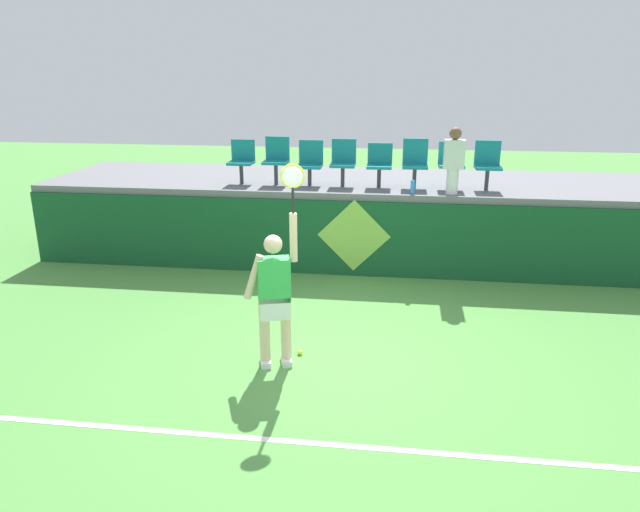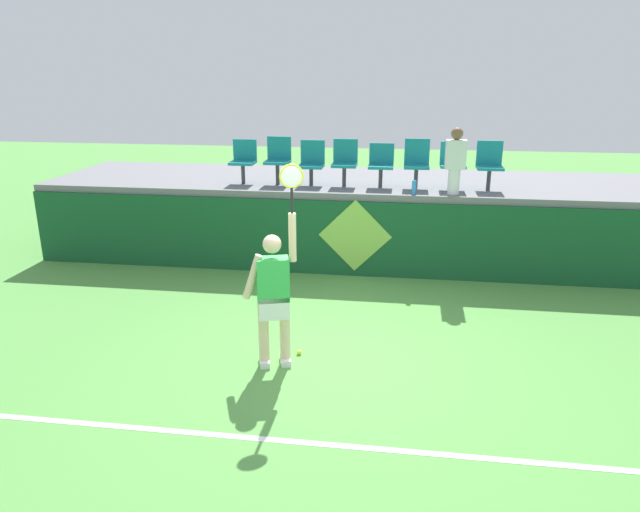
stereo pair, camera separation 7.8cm
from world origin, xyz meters
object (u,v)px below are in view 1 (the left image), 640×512
tennis_ball (300,352)px  stadium_chair_4 (380,163)px  stadium_chair_0 (242,159)px  stadium_chair_2 (310,161)px  stadium_chair_1 (276,158)px  stadium_chair_7 (488,163)px  stadium_chair_6 (451,162)px  stadium_chair_5 (415,161)px  water_bottle (413,187)px  tennis_player (275,294)px  stadium_chair_3 (343,160)px  spectator_0 (454,159)px

tennis_ball → stadium_chair_4: (0.83, 3.83, 1.85)m
stadium_chair_0 → stadium_chair_2: 1.27m
stadium_chair_1 → stadium_chair_7: (3.75, 0.00, -0.01)m
stadium_chair_6 → stadium_chair_5: bearing=179.2°
water_bottle → tennis_player: bearing=-115.2°
stadium_chair_6 → stadium_chair_7: (0.63, 0.01, -0.00)m
stadium_chair_0 → stadium_chair_4: (2.52, -0.00, -0.01)m
stadium_chair_1 → stadium_chair_3: stadium_chair_1 is taller
stadium_chair_2 → stadium_chair_7: size_ratio=0.95×
stadium_chair_1 → stadium_chair_6: bearing=-0.1°
water_bottle → stadium_chair_0: (-3.11, 0.57, 0.33)m
water_bottle → stadium_chair_5: 0.68m
water_bottle → stadium_chair_4: (-0.59, 0.57, 0.31)m
tennis_player → water_bottle: (1.66, 3.54, 0.63)m
stadium_chair_5 → spectator_0: size_ratio=0.77×
tennis_ball → water_bottle: bearing=66.5°
stadium_chair_1 → stadium_chair_0: bearing=-179.7°
stadium_chair_4 → stadium_chair_5: 0.63m
stadium_chair_4 → spectator_0: spectator_0 is taller
spectator_0 → tennis_player: bearing=-122.5°
water_bottle → stadium_chair_4: 0.88m
tennis_player → water_bottle: bearing=64.8°
stadium_chair_7 → tennis_player: bearing=-125.7°
stadium_chair_5 → tennis_ball: bearing=-110.7°
stadium_chair_7 → stadium_chair_2: bearing=180.0°
stadium_chair_5 → stadium_chair_7: 1.25m
stadium_chair_1 → stadium_chair_2: 0.62m
stadium_chair_1 → stadium_chair_2: bearing=0.2°
stadium_chair_6 → stadium_chair_0: bearing=180.0°
stadium_chair_1 → stadium_chair_4: stadium_chair_1 is taller
stadium_chair_1 → spectator_0: spectator_0 is taller
spectator_0 → stadium_chair_6: bearing=90.0°
stadium_chair_7 → spectator_0: spectator_0 is taller
stadium_chair_7 → water_bottle: bearing=-155.9°
water_bottle → stadium_chair_4: bearing=135.9°
stadium_chair_2 → stadium_chair_7: bearing=-0.0°
stadium_chair_0 → spectator_0: size_ratio=0.71×
water_bottle → stadium_chair_5: bearing=86.4°
stadium_chair_5 → stadium_chair_6: size_ratio=1.05×
stadium_chair_2 → stadium_chair_5: bearing=0.0°
tennis_ball → stadium_chair_0: size_ratio=0.08×
stadium_chair_6 → spectator_0: 0.47m
tennis_ball → stadium_chair_5: size_ratio=0.08×
stadium_chair_6 → spectator_0: size_ratio=0.73×
tennis_ball → stadium_chair_2: 4.28m
stadium_chair_2 → stadium_chair_3: bearing=-0.1°
water_bottle → stadium_chair_3: bearing=155.1°
tennis_ball → stadium_chair_2: stadium_chair_2 is taller
stadium_chair_1 → spectator_0: size_ratio=0.77×
tennis_ball → stadium_chair_2: size_ratio=0.08×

